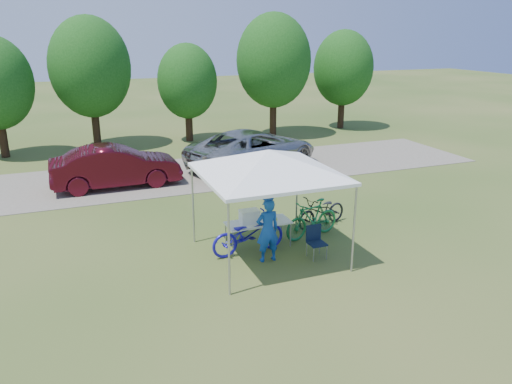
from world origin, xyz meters
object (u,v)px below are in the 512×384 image
(cooler, at_px, (249,217))
(bike_green, at_px, (312,219))
(folding_table, at_px, (258,223))
(bike_dark, at_px, (322,211))
(minivan, at_px, (253,149))
(folding_chair, at_px, (315,239))
(cyclist, at_px, (268,230))
(bike_blue, at_px, (248,234))
(sedan, at_px, (116,166))

(cooler, xyz_separation_m, bike_green, (1.84, 0.07, -0.34))
(folding_table, xyz_separation_m, cooler, (-0.24, 0.00, 0.22))
(bike_green, bearing_deg, folding_table, -100.69)
(bike_dark, height_order, minivan, minivan)
(folding_chair, distance_m, bike_green, 1.23)
(cyclist, bearing_deg, bike_blue, -65.34)
(folding_table, height_order, folding_chair, folding_chair)
(folding_table, relative_size, folding_chair, 2.08)
(cooler, xyz_separation_m, minivan, (2.90, 7.34, -0.06))
(folding_table, xyz_separation_m, bike_blue, (-0.37, -0.27, -0.13))
(folding_chair, distance_m, bike_blue, 1.68)
(folding_chair, xyz_separation_m, bike_blue, (-1.48, 0.79, 0.04))
(cyclist, distance_m, minivan, 8.65)
(folding_table, distance_m, cyclist, 0.88)
(bike_blue, xyz_separation_m, bike_dark, (2.60, 0.94, -0.06))
(minivan, bearing_deg, folding_table, 138.95)
(folding_table, bearing_deg, minivan, 70.11)
(bike_dark, bearing_deg, minivan, 160.68)
(cooler, height_order, bike_green, bike_green)
(minivan, distance_m, sedan, 5.52)
(sedan, bearing_deg, folding_table, -157.82)
(bike_blue, bearing_deg, sedan, 13.94)
(bike_green, bearing_deg, cyclist, -74.29)
(cyclist, height_order, bike_blue, cyclist)
(folding_table, height_order, cooler, cooler)
(sedan, bearing_deg, folding_chair, -153.82)
(cooler, distance_m, bike_blue, 0.46)
(bike_green, relative_size, minivan, 0.31)
(cooler, xyz_separation_m, bike_dark, (2.47, 0.67, -0.41))
(cyclist, bearing_deg, bike_dark, -147.19)
(folding_chair, xyz_separation_m, bike_green, (0.49, 1.13, 0.06))
(folding_chair, distance_m, cyclist, 1.26)
(cooler, height_order, bike_dark, cooler)
(cooler, height_order, cyclist, cyclist)
(bike_dark, bearing_deg, sedan, -155.69)
(bike_blue, bearing_deg, bike_dark, -75.63)
(cooler, bearing_deg, sedan, 111.12)
(cooler, distance_m, bike_dark, 2.59)
(bike_green, distance_m, sedan, 7.98)
(bike_blue, distance_m, minivan, 8.20)
(bike_blue, bearing_deg, cooler, -31.79)
(bike_green, relative_size, bike_dark, 1.01)
(cyclist, distance_m, sedan, 8.05)
(minivan, bearing_deg, sedan, 75.42)
(cooler, xyz_separation_m, bike_blue, (-0.13, -0.27, -0.35))
(folding_table, relative_size, minivan, 0.30)
(bike_green, xyz_separation_m, bike_dark, (0.64, 0.61, -0.07))
(bike_blue, xyz_separation_m, bike_green, (1.97, 0.33, 0.01))
(cooler, distance_m, minivan, 7.89)
(cyclist, bearing_deg, sedan, -70.73)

